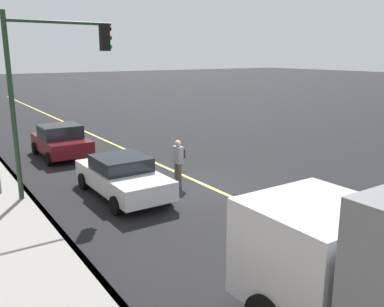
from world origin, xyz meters
name	(u,v)px	position (x,y,z in m)	size (l,w,h in m)	color
ground	(207,186)	(0.00, 0.00, 0.00)	(200.00, 200.00, 0.00)	black
curb_edge	(48,218)	(0.00, 5.88, 0.07)	(80.00, 0.16, 0.15)	slate
lane_stripe_center	(207,186)	(0.00, 0.00, 0.01)	(80.00, 0.16, 0.01)	#D8CC4C
car_white	(122,176)	(0.81, 3.08, 0.72)	(4.51, 2.03, 1.40)	silver
car_maroon	(61,141)	(7.60, 3.20, 0.78)	(3.87, 2.12, 1.56)	#591116
pedestrian_with_backpack	(178,159)	(0.70, 0.84, 1.03)	(0.43, 0.38, 1.75)	brown
traffic_light_mast	(51,75)	(2.02, 4.93, 4.18)	(0.28, 3.56, 6.16)	#1E3823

